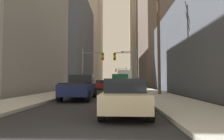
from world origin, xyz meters
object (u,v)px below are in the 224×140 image
Objects in this scene: city_bus at (124,78)px; traffic_signal_near_left at (92,63)px; sedan_beige at (125,96)px; sedan_silver at (120,87)px; cargo_van_green at (120,82)px; sedan_red at (101,85)px; pickup_truck_navy at (80,87)px; traffic_signal_near_right at (126,62)px; traffic_signal_far_right at (122,73)px.

traffic_signal_near_left is at bearing -109.52° from city_bus.
sedan_silver is at bearing 90.71° from sedan_beige.
cargo_van_green is 1.23× the size of sedan_silver.
traffic_signal_near_left is (-0.97, -4.28, 3.24)m from sedan_red.
cargo_van_green reaches higher than sedan_silver.
cargo_van_green is (3.16, 11.28, 0.35)m from pickup_truck_navy.
traffic_signal_near_right is at bearing 81.73° from sedan_silver.
sedan_beige is 1.00× the size of sedan_silver.
cargo_van_green reaches higher than sedan_red.
sedan_beige is 19.39m from traffic_signal_near_left.
sedan_red is at bearing 77.20° from traffic_signal_near_left.
traffic_signal_far_right is at bearing 88.94° from cargo_van_green.
city_bus is 14.59m from cargo_van_green.
pickup_truck_navy is at bearing -98.82° from city_bus.
sedan_beige is at bearing -91.28° from city_bus.
traffic_signal_far_right is (3.86, 48.79, 3.11)m from pickup_truck_navy.
pickup_truck_navy is 1.05× the size of cargo_van_green.
city_bus is 1.92× the size of traffic_signal_far_right.
sedan_red is 6.66m from traffic_signal_near_right.
city_bus is 2.21× the size of cargo_van_green.
sedan_beige is (-0.72, -32.36, -1.16)m from city_bus.
pickup_truck_navy is at bearing 116.69° from sedan_beige.
sedan_beige is at bearing -77.51° from traffic_signal_near_left.
traffic_signal_near_left reaches higher than cargo_van_green.
sedan_beige is 1.00× the size of sedan_red.
sedan_red is at bearing 105.77° from sedan_silver.
cargo_van_green is 37.61m from traffic_signal_far_right.
traffic_signal_near_left and traffic_signal_near_right have the same top height.
sedan_beige is at bearing -82.15° from sedan_red.
city_bus is at bearing 86.67° from cargo_van_green.
pickup_truck_navy is at bearing -94.52° from traffic_signal_far_right.
traffic_signal_near_left is 4.91m from traffic_signal_near_right.
sedan_beige is (0.12, -17.82, -0.52)m from cargo_van_green.
cargo_van_green is at bearing -11.96° from traffic_signal_near_left.
sedan_beige is at bearing -90.59° from traffic_signal_far_right.
traffic_signal_far_right is (0.72, 43.04, 3.27)m from sedan_silver.
city_bus is 1.92× the size of traffic_signal_near_right.
traffic_signal_near_left is at bearing -180.00° from traffic_signal_near_right.
cargo_van_green is 5.98m from sedan_red.
pickup_truck_navy is 12.55m from traffic_signal_near_left.
traffic_signal_near_right is (0.93, 6.39, 3.25)m from sedan_silver.
traffic_signal_near_left reaches higher than city_bus.
traffic_signal_far_right reaches higher than sedan_red.
traffic_signal_near_right is at bearing -89.77° from city_bus.
pickup_truck_navy reaches higher than sedan_silver.
sedan_red is (-3.04, 5.12, -0.52)m from cargo_van_green.
sedan_silver is at bearing 61.41° from pickup_truck_navy.
city_bus is at bearing 67.60° from sedan_red.
cargo_van_green is 0.87× the size of traffic_signal_near_right.
traffic_signal_far_right is at bearing 90.37° from city_bus.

